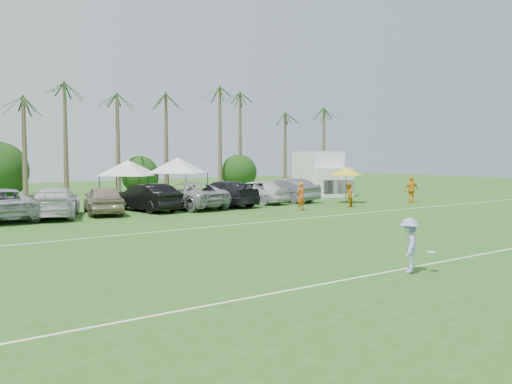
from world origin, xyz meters
TOP-DOWN VIEW (x-y plane):
  - ground at (0.00, 0.00)m, footprint 120.00×120.00m
  - field_lines at (0.00, 8.00)m, footprint 80.00×12.10m
  - palm_tree_4 at (-4.00, 38.00)m, footprint 2.40×2.40m
  - palm_tree_5 at (0.00, 38.00)m, footprint 2.40×2.40m
  - palm_tree_6 at (4.00, 38.00)m, footprint 2.40×2.40m
  - palm_tree_7 at (8.00, 38.00)m, footprint 2.40×2.40m
  - palm_tree_8 at (13.00, 38.00)m, footprint 2.40×2.40m
  - palm_tree_9 at (18.00, 38.00)m, footprint 2.40×2.40m
  - palm_tree_10 at (23.00, 38.00)m, footprint 2.40×2.40m
  - palm_tree_11 at (27.00, 38.00)m, footprint 2.40×2.40m
  - bush_tree_2 at (6.00, 39.00)m, footprint 4.00×4.00m
  - bush_tree_3 at (16.00, 39.00)m, footprint 4.00×4.00m
  - sideline_player_a at (6.80, 17.41)m, footprint 0.69×0.50m
  - sideline_player_b at (10.77, 17.21)m, footprint 0.95×0.86m
  - sideline_player_c at (16.49, 16.60)m, footprint 1.19×0.75m
  - box_truck at (17.23, 26.72)m, footprint 4.90×7.61m
  - canopy_tent_left at (-0.69, 26.27)m, footprint 4.46×4.46m
  - canopy_tent_right at (2.90, 26.03)m, footprint 4.68×4.68m
  - market_umbrella at (12.62, 19.24)m, footprint 2.25×2.25m
  - frisbee_player at (-2.64, 1.59)m, footprint 1.28×1.13m
  - parked_car_3 at (-6.67, 22.53)m, footprint 4.42×6.29m
  - parked_car_4 at (-3.88, 22.56)m, footprint 3.23×5.31m
  - parked_car_5 at (-1.09, 22.62)m, footprint 2.49×5.33m
  - parked_car_6 at (1.70, 22.57)m, footprint 3.45×6.35m
  - parked_car_7 at (4.48, 22.67)m, footprint 2.84×6.00m
  - parked_car_8 at (7.27, 22.76)m, footprint 3.22×5.31m
  - parked_car_9 at (10.06, 22.76)m, footprint 2.39×5.31m

SIDE VIEW (x-z plane):
  - ground at x=0.00m, z-range 0.00..0.00m
  - field_lines at x=0.00m, z-range 0.00..0.01m
  - sideline_player_b at x=10.77m, z-range 0.00..1.60m
  - frisbee_player at x=-2.64m, z-range 0.00..1.64m
  - parked_car_3 at x=-6.67m, z-range 0.00..1.69m
  - parked_car_4 at x=-3.88m, z-range 0.00..1.69m
  - parked_car_5 at x=-1.09m, z-range 0.00..1.69m
  - parked_car_6 at x=1.70m, z-range 0.00..1.69m
  - parked_car_7 at x=4.48m, z-range 0.00..1.69m
  - parked_car_8 at x=7.27m, z-range 0.00..1.69m
  - parked_car_9 at x=10.06m, z-range 0.00..1.69m
  - sideline_player_a at x=6.80m, z-range 0.00..1.76m
  - sideline_player_c at x=16.49m, z-range 0.00..1.89m
  - bush_tree_2 at x=6.00m, z-range -0.20..3.80m
  - bush_tree_3 at x=16.00m, z-range -0.20..3.80m
  - box_truck at x=17.23m, z-range 0.13..3.80m
  - market_umbrella at x=12.62m, z-range 0.99..3.50m
  - canopy_tent_left at x=-0.69m, z-range 1.29..4.90m
  - canopy_tent_right at x=2.90m, z-range 1.35..5.14m
  - palm_tree_4 at x=-4.00m, z-range 3.03..11.93m
  - palm_tree_8 at x=13.00m, z-range 3.03..11.93m
  - palm_tree_5 at x=0.00m, z-range 3.40..13.30m
  - palm_tree_9 at x=18.00m, z-range 3.40..13.30m
  - palm_tree_6 at x=4.00m, z-range 3.76..14.66m
  - palm_tree_10 at x=23.00m, z-range 3.76..14.66m
  - palm_tree_7 at x=8.00m, z-range 4.11..16.01m
  - palm_tree_11 at x=27.00m, z-range 4.11..16.01m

